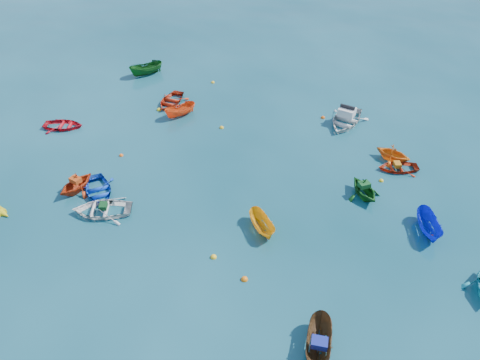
% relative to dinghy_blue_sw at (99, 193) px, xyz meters
% --- Properties ---
extents(ground, '(160.00, 160.00, 0.00)m').
position_rel_dinghy_blue_sw_xyz_m(ground, '(8.01, -0.76, 0.00)').
color(ground, '#093944').
rests_on(ground, ground).
extents(dinghy_blue_sw, '(4.00, 3.97, 0.68)m').
position_rel_dinghy_blue_sw_xyz_m(dinghy_blue_sw, '(0.00, 0.00, 0.00)').
color(dinghy_blue_sw, blue).
rests_on(dinghy_blue_sw, ground).
extents(dinghy_white_near, '(4.32, 3.83, 0.74)m').
position_rel_dinghy_blue_sw_xyz_m(dinghy_white_near, '(1.32, -1.41, 0.00)').
color(dinghy_white_near, silver).
rests_on(dinghy_white_near, ground).
extents(sampan_brown_mid, '(1.69, 3.25, 1.20)m').
position_rel_dinghy_blue_sw_xyz_m(sampan_brown_mid, '(15.85, -5.39, 0.00)').
color(sampan_brown_mid, brown).
rests_on(sampan_brown_mid, ground).
extents(dinghy_orange_w, '(2.61, 2.89, 1.34)m').
position_rel_dinghy_blue_sw_xyz_m(dinghy_orange_w, '(-1.44, -0.30, 0.00)').
color(dinghy_orange_w, red).
rests_on(dinghy_orange_w, ground).
extents(sampan_yellow_mid, '(2.57, 2.58, 1.02)m').
position_rel_dinghy_blue_sw_xyz_m(sampan_yellow_mid, '(10.80, 0.88, 0.00)').
color(sampan_yellow_mid, '#FFAD16').
rests_on(sampan_yellow_mid, ground).
extents(dinghy_red_nw, '(3.55, 3.02, 0.63)m').
position_rel_dinghy_blue_sw_xyz_m(dinghy_red_nw, '(-7.24, 5.51, 0.00)').
color(dinghy_red_nw, red).
rests_on(dinghy_red_nw, ground).
extents(sampan_orange_n, '(2.30, 2.89, 1.06)m').
position_rel_dinghy_blue_sw_xyz_m(sampan_orange_n, '(0.25, 10.53, 0.00)').
color(sampan_orange_n, '#F75017').
rests_on(sampan_orange_n, ground).
extents(dinghy_green_n, '(3.31, 3.34, 1.33)m').
position_rel_dinghy_blue_sw_xyz_m(dinghy_green_n, '(15.65, 6.22, 0.00)').
color(dinghy_green_n, '#135517').
rests_on(dinghy_green_n, ground).
extents(dinghy_red_ne, '(3.27, 2.88, 0.56)m').
position_rel_dinghy_blue_sw_xyz_m(dinghy_red_ne, '(17.29, 9.92, 0.00)').
color(dinghy_red_ne, '#A9270E').
rests_on(dinghy_red_ne, ground).
extents(sampan_blue_far, '(2.05, 3.05, 1.10)m').
position_rel_dinghy_blue_sw_xyz_m(sampan_blue_far, '(19.71, 4.44, 0.00)').
color(sampan_blue_far, '#1125D6').
rests_on(sampan_blue_far, ground).
extents(dinghy_red_far, '(2.52, 3.39, 0.68)m').
position_rel_dinghy_blue_sw_xyz_m(dinghy_red_far, '(-1.47, 12.02, 0.00)').
color(dinghy_red_far, red).
rests_on(dinghy_red_far, ground).
extents(dinghy_orange_far, '(2.86, 2.62, 1.28)m').
position_rel_dinghy_blue_sw_xyz_m(dinghy_orange_far, '(16.76, 10.91, 0.00)').
color(dinghy_orange_far, orange).
rests_on(dinghy_orange_far, ground).
extents(sampan_green_far, '(2.84, 3.29, 1.23)m').
position_rel_dinghy_blue_sw_xyz_m(sampan_green_far, '(-6.13, 15.87, 0.00)').
color(sampan_green_far, '#135217').
rests_on(sampan_green_far, ground).
extents(motorboat_white, '(3.46, 4.48, 1.46)m').
position_rel_dinghy_blue_sw_xyz_m(motorboat_white, '(12.67, 14.48, 0.00)').
color(motorboat_white, silver).
rests_on(motorboat_white, ground).
extents(tarp_green_a, '(0.64, 0.71, 0.28)m').
position_rel_dinghy_blue_sw_xyz_m(tarp_green_a, '(1.41, -1.37, 0.51)').
color(tarp_green_a, '#0F3F1A').
rests_on(tarp_green_a, dinghy_white_near).
extents(tarp_blue_a, '(0.81, 0.67, 0.35)m').
position_rel_dinghy_blue_sw_xyz_m(tarp_blue_a, '(15.87, -5.53, 0.77)').
color(tarp_blue_a, navy).
rests_on(tarp_blue_a, sampan_brown_mid).
extents(tarp_orange_a, '(0.75, 0.62, 0.33)m').
position_rel_dinghy_blue_sw_xyz_m(tarp_orange_a, '(-1.43, -0.25, 0.83)').
color(tarp_orange_a, '#B94013').
rests_on(tarp_orange_a, dinghy_orange_w).
extents(tarp_green_b, '(0.85, 0.84, 0.33)m').
position_rel_dinghy_blue_sw_xyz_m(tarp_green_b, '(15.58, 6.29, 0.83)').
color(tarp_green_b, '#134F1E').
rests_on(tarp_green_b, dinghy_green_n).
extents(tarp_orange_b, '(0.62, 0.69, 0.28)m').
position_rel_dinghy_blue_sw_xyz_m(tarp_orange_b, '(17.20, 9.88, 0.42)').
color(tarp_orange_b, '#BE6C13').
rests_on(tarp_orange_b, dinghy_red_ne).
extents(buoy_ye_a, '(0.35, 0.35, 0.35)m').
position_rel_dinghy_blue_sw_xyz_m(buoy_ye_a, '(9.09, -2.14, 0.00)').
color(buoy_ye_a, yellow).
rests_on(buoy_ye_a, ground).
extents(buoy_or_b, '(0.37, 0.37, 0.37)m').
position_rel_dinghy_blue_sw_xyz_m(buoy_or_b, '(11.23, -2.92, 0.00)').
color(buoy_or_b, orange).
rests_on(buoy_or_b, ground).
extents(buoy_ye_b, '(0.39, 0.39, 0.39)m').
position_rel_dinghy_blue_sw_xyz_m(buoy_ye_b, '(-1.80, 10.64, 0.00)').
color(buoy_ye_b, yellow).
rests_on(buoy_ye_b, ground).
extents(buoy_or_c, '(0.30, 0.30, 0.30)m').
position_rel_dinghy_blue_sw_xyz_m(buoy_or_c, '(-1.03, 4.03, 0.00)').
color(buoy_or_c, '#FF5A0D').
rests_on(buoy_or_c, ground).
extents(buoy_ye_c, '(0.34, 0.34, 0.34)m').
position_rel_dinghy_blue_sw_xyz_m(buoy_ye_c, '(4.03, 10.12, 0.00)').
color(buoy_ye_c, yellow).
rests_on(buoy_ye_c, ground).
extents(buoy_or_d, '(0.38, 0.38, 0.38)m').
position_rel_dinghy_blue_sw_xyz_m(buoy_or_d, '(20.05, 4.03, 0.00)').
color(buoy_or_d, '#FF640D').
rests_on(buoy_or_d, ground).
extents(buoy_ye_d, '(0.33, 0.33, 0.33)m').
position_rel_dinghy_blue_sw_xyz_m(buoy_ye_d, '(0.18, 16.74, 0.00)').
color(buoy_ye_d, yellow).
rests_on(buoy_ye_d, ground).
extents(buoy_or_e, '(0.33, 0.33, 0.33)m').
position_rel_dinghy_blue_sw_xyz_m(buoy_or_e, '(10.86, 14.58, 0.00)').
color(buoy_or_e, '#ED570C').
rests_on(buoy_or_e, ground).
extents(buoy_ye_e, '(0.31, 0.31, 0.31)m').
position_rel_dinghy_blue_sw_xyz_m(buoy_ye_e, '(16.48, 8.19, 0.00)').
color(buoy_ye_e, yellow).
rests_on(buoy_ye_e, ground).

